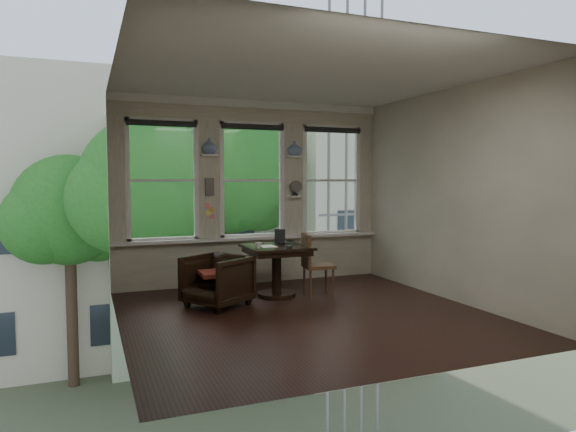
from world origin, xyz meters
name	(u,v)px	position (x,y,z in m)	size (l,w,h in m)	color
ground	(306,315)	(0.00, 0.00, 0.00)	(4.50, 4.50, 0.00)	black
ceiling	(306,75)	(0.00, 0.00, 3.00)	(4.50, 4.50, 0.00)	silver
wall_back	(252,193)	(0.00, 2.25, 1.50)	(4.50, 4.50, 0.00)	beige
wall_front	(412,204)	(0.00, -2.25, 1.50)	(4.50, 4.50, 0.00)	beige
wall_left	(117,199)	(-2.25, 0.00, 1.50)	(4.50, 4.50, 0.00)	beige
wall_right	(452,195)	(2.25, 0.00, 1.50)	(4.50, 4.50, 0.00)	beige
window_left	(162,180)	(-1.45, 2.25, 1.70)	(1.10, 0.12, 1.90)	white
window_center	(252,180)	(0.00, 2.25, 1.70)	(1.10, 0.12, 1.90)	white
window_right	(330,180)	(1.45, 2.25, 1.70)	(1.10, 0.12, 1.90)	white
shelf_left	(210,155)	(-0.72, 2.15, 2.10)	(0.26, 0.16, 0.03)	white
shelf_right	(294,157)	(0.72, 2.15, 2.10)	(0.26, 0.16, 0.03)	white
intercom	(209,187)	(-0.72, 2.18, 1.60)	(0.14, 0.06, 0.28)	#59544F
sticky_notes	(210,209)	(-0.72, 2.19, 1.25)	(0.16, 0.01, 0.24)	pink
desk_fan	(295,191)	(0.72, 2.13, 1.53)	(0.20, 0.20, 0.24)	#59544F
vase_left	(209,146)	(-0.72, 2.15, 2.24)	(0.24, 0.24, 0.25)	silver
vase_right	(294,148)	(0.72, 2.15, 2.24)	(0.24, 0.24, 0.25)	silver
table	(277,271)	(0.01, 1.10, 0.38)	(0.90, 0.90, 0.75)	black
armchair_left	(217,281)	(-0.94, 0.83, 0.35)	(0.75, 0.77, 0.70)	black
cushion_red	(217,273)	(-0.94, 0.83, 0.45)	(0.45, 0.45, 0.06)	maroon
side_chair_right	(319,265)	(0.59, 0.88, 0.46)	(0.42, 0.42, 0.92)	#412717
laptop	(290,244)	(0.25, 1.16, 0.76)	(0.30, 0.19, 0.02)	black
mug	(259,245)	(-0.32, 0.91, 0.79)	(0.09, 0.09, 0.09)	white
drinking_glass	(290,244)	(0.09, 0.79, 0.80)	(0.13, 0.13, 0.10)	white
tablet	(280,237)	(0.14, 1.28, 0.86)	(0.16, 0.02, 0.22)	black
papers	(267,246)	(-0.13, 1.08, 0.75)	(0.22, 0.30, 0.00)	silver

